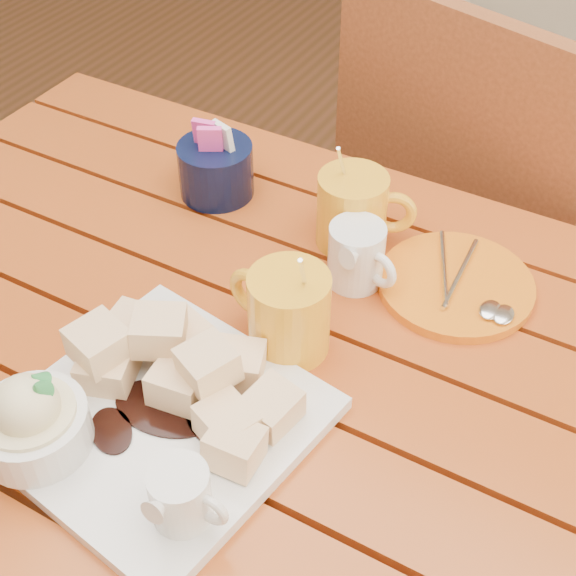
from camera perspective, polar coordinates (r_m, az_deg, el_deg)
The scene contains 8 objects.
table at distance 1.00m, azimuth -2.24°, elevation -8.10°, with size 1.20×0.79×0.75m.
dessert_plate at distance 0.83m, azimuth -10.90°, elevation -8.51°, with size 0.32×0.32×0.11m.
coffee_mug_left at distance 0.88m, azimuth -0.08°, elevation -1.63°, with size 0.13×0.09×0.15m.
coffee_mug_right at distance 1.03m, azimuth 4.73°, elevation 5.60°, with size 0.12×0.09×0.15m.
cream_pitcher at distance 0.97m, azimuth 4.97°, elevation 2.41°, with size 0.10×0.09×0.08m.
sugar_caddy at distance 1.12m, azimuth -5.16°, elevation 8.48°, with size 0.10×0.10×0.11m.
orange_saucer at distance 1.00m, azimuth 11.92°, elevation 0.20°, with size 0.19×0.19×0.02m.
chair_far at distance 1.48m, azimuth 13.23°, elevation 4.78°, with size 0.56×0.56×0.96m.
Camera 1 is at (0.34, -0.53, 1.42)m, focal length 50.00 mm.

